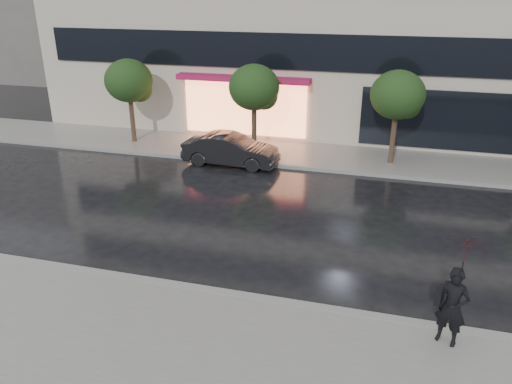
% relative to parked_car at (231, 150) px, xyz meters
% --- Properties ---
extents(ground, '(120.00, 120.00, 0.00)m').
position_rel_parked_car_xyz_m(ground, '(3.55, -8.27, -0.66)').
color(ground, black).
rests_on(ground, ground).
extents(sidewalk_near, '(60.00, 4.50, 0.12)m').
position_rel_parked_car_xyz_m(sidewalk_near, '(3.55, -11.52, -0.60)').
color(sidewalk_near, slate).
rests_on(sidewalk_near, ground).
extents(sidewalk_far, '(60.00, 3.50, 0.12)m').
position_rel_parked_car_xyz_m(sidewalk_far, '(3.55, 1.98, -0.60)').
color(sidewalk_far, slate).
rests_on(sidewalk_far, ground).
extents(curb_near, '(60.00, 0.25, 0.14)m').
position_rel_parked_car_xyz_m(curb_near, '(3.55, -9.27, -0.59)').
color(curb_near, gray).
rests_on(curb_near, ground).
extents(curb_far, '(60.00, 0.25, 0.14)m').
position_rel_parked_car_xyz_m(curb_far, '(3.55, 0.23, -0.59)').
color(curb_far, gray).
rests_on(curb_far, ground).
extents(tree_far_west, '(2.20, 2.20, 3.99)m').
position_rel_parked_car_xyz_m(tree_far_west, '(-5.39, 1.76, 2.26)').
color(tree_far_west, '#33261C').
rests_on(tree_far_west, ground).
extents(tree_mid_west, '(2.20, 2.20, 3.99)m').
position_rel_parked_car_xyz_m(tree_mid_west, '(0.61, 1.76, 2.26)').
color(tree_mid_west, '#33261C').
rests_on(tree_mid_west, ground).
extents(tree_mid_east, '(2.20, 2.20, 3.99)m').
position_rel_parked_car_xyz_m(tree_mid_east, '(6.61, 1.76, 2.26)').
color(tree_mid_east, '#33261C').
rests_on(tree_mid_east, ground).
extents(parked_car, '(4.07, 1.53, 1.33)m').
position_rel_parked_car_xyz_m(parked_car, '(0.00, 0.00, 0.00)').
color(parked_car, black).
rests_on(parked_car, ground).
extents(pedestrian_with_umbrella, '(1.29, 1.30, 2.49)m').
position_rel_parked_car_xyz_m(pedestrian_with_umbrella, '(7.98, -9.78, 1.08)').
color(pedestrian_with_umbrella, black).
rests_on(pedestrian_with_umbrella, sidewalk_near).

